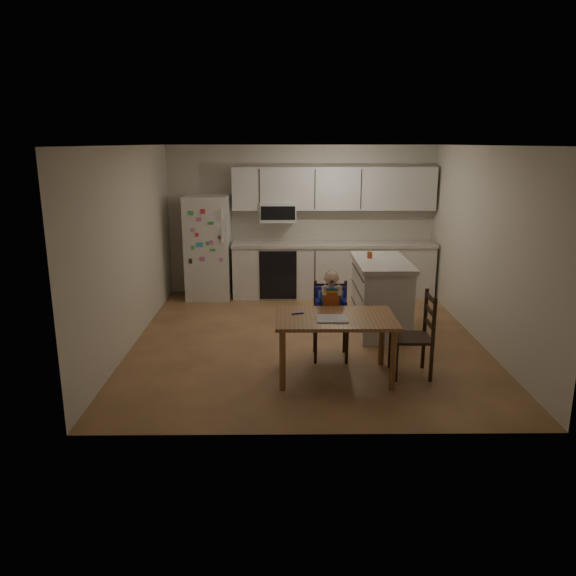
% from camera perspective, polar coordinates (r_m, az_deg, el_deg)
% --- Properties ---
extents(room, '(4.52, 5.01, 2.51)m').
position_cam_1_polar(room, '(7.62, 1.84, 4.86)').
color(room, brown).
rests_on(room, ground).
extents(refrigerator, '(0.72, 0.70, 1.70)m').
position_cam_1_polar(refrigerator, '(9.41, -8.10, 4.12)').
color(refrigerator, silver).
rests_on(refrigerator, ground).
extents(kitchen_run, '(3.37, 0.62, 2.15)m').
position_cam_1_polar(kitchen_run, '(9.45, 4.43, 4.43)').
color(kitchen_run, silver).
rests_on(kitchen_run, ground).
extents(kitchen_island, '(0.71, 1.35, 0.99)m').
position_cam_1_polar(kitchen_island, '(7.78, 9.39, -0.77)').
color(kitchen_island, silver).
rests_on(kitchen_island, ground).
extents(red_cup, '(0.07, 0.07, 0.09)m').
position_cam_1_polar(red_cup, '(7.78, 8.30, 3.34)').
color(red_cup, '#C24E25').
rests_on(red_cup, kitchen_island).
extents(dining_table, '(1.31, 0.84, 0.70)m').
position_cam_1_polar(dining_table, '(6.15, 4.83, -3.76)').
color(dining_table, brown).
rests_on(dining_table, ground).
extents(napkin, '(0.33, 0.28, 0.01)m').
position_cam_1_polar(napkin, '(6.03, 4.49, -3.13)').
color(napkin, '#B9B8BE').
rests_on(napkin, dining_table).
extents(toddler_spoon, '(0.12, 0.06, 0.02)m').
position_cam_1_polar(toddler_spoon, '(6.18, 0.89, -2.61)').
color(toddler_spoon, '#1D23AA').
rests_on(toddler_spoon, dining_table).
extents(chair_booster, '(0.42, 0.42, 1.08)m').
position_cam_1_polar(chair_booster, '(6.72, 4.37, -1.74)').
color(chair_booster, black).
rests_on(chair_booster, ground).
extents(chair_side, '(0.43, 0.43, 0.95)m').
position_cam_1_polar(chair_side, '(6.38, 13.28, -4.10)').
color(chair_side, black).
rests_on(chair_side, ground).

